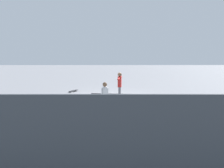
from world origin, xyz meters
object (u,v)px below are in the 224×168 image
bystander_white_shirt (105,96)px  loose_skateboard_black (73,91)px  grind_rail (112,97)px  skate_ledge (138,107)px  skateboard_main (122,100)px  skater_main (120,85)px  loose_skateboard_natural (47,99)px

bystander_white_shirt → loose_skateboard_black: bystander_white_shirt is taller
grind_rail → skate_ledge: 2.70m
skateboard_main → bystander_white_shirt: bearing=-141.0°
skater_main → skateboard_main: skater_main is taller
loose_skateboard_black → skate_ledge: bearing=-102.4°
grind_rail → bystander_white_shirt: size_ratio=1.85×
skater_main → skateboard_main: (-0.15, 0.02, -0.90)m
skateboard_main → loose_skateboard_black: 4.33m
skate_ledge → loose_skateboard_natural: (5.10, -2.05, -0.08)m
grind_rail → loose_skateboard_natural: grind_rail is taller
skater_main → bystander_white_shirt: (0.77, 2.27, -0.14)m
skater_main → loose_skateboard_black: (3.19, -2.74, -0.90)m
skateboard_main → loose_skateboard_natural: (4.44, -0.28, 0.00)m
grind_rail → skate_ledge: bearing=122.7°
grind_rail → loose_skateboard_black: bearing=-32.4°
grind_rail → loose_skateboard_black: grind_rail is taller
skater_main → loose_skateboard_natural: bearing=97.2°
skater_main → loose_skateboard_black: size_ratio=2.20×
skateboard_main → loose_skateboard_natural: same height
loose_skateboard_black → skater_main: bearing=-94.5°
skate_ledge → bystander_white_shirt: bystander_white_shirt is taller
skate_ledge → skater_main: 2.13m
skater_main → grind_rail: bearing=46.1°
skate_ledge → loose_skateboard_black: bearing=-48.6°
skateboard_main → loose_skateboard_natural: 4.45m
grind_rail → skateboard_main: 0.86m
skate_ledge → skater_main: skater_main is taller
skate_ledge → loose_skateboard_natural: size_ratio=2.21×
skate_ledge → loose_skateboard_natural: skate_ledge is taller
grind_rail → loose_skateboard_black: (2.76, -2.13, -0.07)m
loose_skateboard_black → loose_skateboard_natural: 2.72m
skateboard_main → loose_skateboard_black: same height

